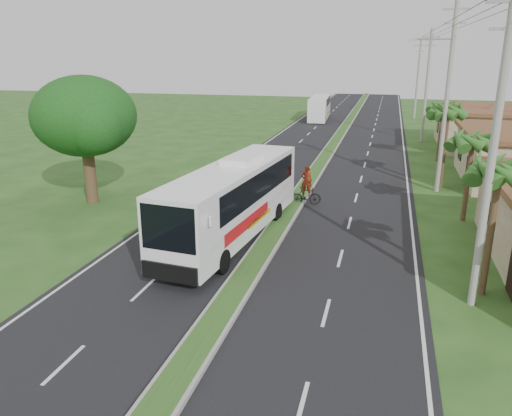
# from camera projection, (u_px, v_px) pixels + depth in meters

# --- Properties ---
(ground) EXTENTS (180.00, 180.00, 0.00)m
(ground) POSITION_uv_depth(u_px,v_px,m) (231.00, 301.00, 18.28)
(ground) COLOR #234619
(ground) RESTS_ON ground
(road_asphalt) EXTENTS (14.00, 160.00, 0.02)m
(road_asphalt) POSITION_uv_depth(u_px,v_px,m) (313.00, 176.00, 36.74)
(road_asphalt) COLOR black
(road_asphalt) RESTS_ON ground
(median_strip) EXTENTS (1.20, 160.00, 0.18)m
(median_strip) POSITION_uv_depth(u_px,v_px,m) (313.00, 175.00, 36.71)
(median_strip) COLOR gray
(median_strip) RESTS_ON ground
(lane_edge_left) EXTENTS (0.12, 160.00, 0.01)m
(lane_edge_left) POSITION_uv_depth(u_px,v_px,m) (226.00, 171.00, 38.38)
(lane_edge_left) COLOR silver
(lane_edge_left) RESTS_ON ground
(lane_edge_right) EXTENTS (0.12, 160.00, 0.01)m
(lane_edge_right) POSITION_uv_depth(u_px,v_px,m) (407.00, 182.00, 35.11)
(lane_edge_right) COLOR silver
(lane_edge_right) RESTS_ON ground
(shop_far) EXTENTS (8.60, 11.60, 3.82)m
(shop_far) POSITION_uv_depth(u_px,v_px,m) (485.00, 127.00, 47.52)
(shop_far) COLOR tan
(shop_far) RESTS_ON ground
(palm_verge_a) EXTENTS (2.40, 2.40, 5.45)m
(palm_verge_a) POSITION_uv_depth(u_px,v_px,m) (500.00, 171.00, 17.45)
(palm_verge_a) COLOR #473321
(palm_verge_a) RESTS_ON ground
(palm_verge_b) EXTENTS (2.40, 2.40, 5.05)m
(palm_verge_b) POSITION_uv_depth(u_px,v_px,m) (473.00, 141.00, 25.77)
(palm_verge_b) COLOR #473321
(palm_verge_b) RESTS_ON ground
(palm_verge_c) EXTENTS (2.40, 2.40, 5.85)m
(palm_verge_c) POSITION_uv_depth(u_px,v_px,m) (449.00, 111.00, 32.15)
(palm_verge_c) COLOR #473321
(palm_verge_c) RESTS_ON ground
(palm_verge_d) EXTENTS (2.40, 2.40, 5.25)m
(palm_verge_d) POSITION_uv_depth(u_px,v_px,m) (443.00, 106.00, 40.51)
(palm_verge_d) COLOR #473321
(palm_verge_d) RESTS_ON ground
(shade_tree) EXTENTS (6.30, 6.00, 7.54)m
(shade_tree) POSITION_uv_depth(u_px,v_px,m) (83.00, 119.00, 29.00)
(shade_tree) COLOR #473321
(shade_tree) RESTS_ON ground
(utility_pole_a) EXTENTS (1.60, 0.28, 11.00)m
(utility_pole_a) POSITION_uv_depth(u_px,v_px,m) (493.00, 149.00, 16.37)
(utility_pole_a) COLOR gray
(utility_pole_a) RESTS_ON ground
(utility_pole_b) EXTENTS (3.20, 0.28, 12.00)m
(utility_pole_b) POSITION_uv_depth(u_px,v_px,m) (447.00, 94.00, 30.97)
(utility_pole_b) COLOR gray
(utility_pole_b) RESTS_ON ground
(utility_pole_c) EXTENTS (1.60, 0.28, 11.00)m
(utility_pole_c) POSITION_uv_depth(u_px,v_px,m) (427.00, 85.00, 49.60)
(utility_pole_c) COLOR gray
(utility_pole_c) RESTS_ON ground
(utility_pole_d) EXTENTS (1.60, 0.28, 10.50)m
(utility_pole_d) POSITION_uv_depth(u_px,v_px,m) (418.00, 78.00, 68.14)
(utility_pole_d) COLOR gray
(utility_pole_d) RESTS_ON ground
(coach_bus_main) EXTENTS (3.73, 12.24, 3.90)m
(coach_bus_main) POSITION_uv_depth(u_px,v_px,m) (233.00, 197.00, 23.78)
(coach_bus_main) COLOR white
(coach_bus_main) RESTS_ON ground
(coach_bus_far) EXTENTS (2.90, 10.62, 3.06)m
(coach_bus_far) POSITION_uv_depth(u_px,v_px,m) (320.00, 107.00, 67.98)
(coach_bus_far) COLOR white
(coach_bus_far) RESTS_ON ground
(motorcyclist) EXTENTS (1.85, 0.92, 2.39)m
(motorcyclist) POSITION_uv_depth(u_px,v_px,m) (306.00, 191.00, 29.62)
(motorcyclist) COLOR black
(motorcyclist) RESTS_ON ground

